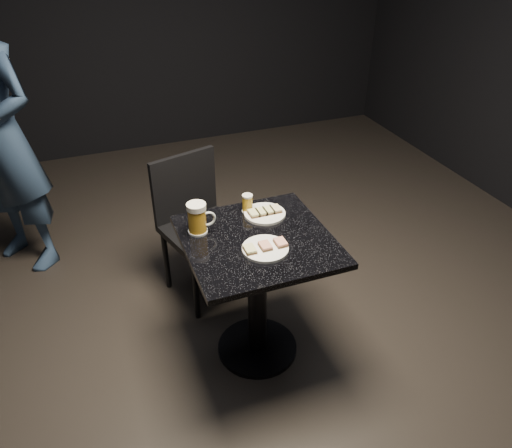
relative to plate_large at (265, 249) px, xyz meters
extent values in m
plane|color=black|center=(0.00, 0.10, -0.76)|extent=(6.00, 6.00, 0.00)
cylinder|color=white|center=(0.00, 0.00, 0.00)|extent=(0.22, 0.22, 0.01)
cylinder|color=white|center=(0.11, 0.29, 0.00)|extent=(0.21, 0.21, 0.01)
cylinder|color=black|center=(0.00, 0.10, -0.74)|extent=(0.44, 0.44, 0.03)
cylinder|color=black|center=(0.00, 0.10, -0.38)|extent=(0.10, 0.10, 0.69)
cube|color=black|center=(0.00, 0.10, -0.02)|extent=(0.70, 0.70, 0.03)
cylinder|color=silver|center=(-0.25, 0.26, 0.00)|extent=(0.10, 0.10, 0.01)
cylinder|color=gold|center=(-0.25, 0.26, 0.06)|extent=(0.09, 0.09, 0.12)
cylinder|color=white|center=(-0.25, 0.26, 0.14)|extent=(0.09, 0.09, 0.03)
torus|color=silver|center=(-0.20, 0.24, 0.07)|extent=(0.08, 0.01, 0.08)
cylinder|color=silver|center=(0.04, 0.35, 0.00)|extent=(0.06, 0.06, 0.01)
cylinder|color=gold|center=(0.04, 0.35, 0.04)|extent=(0.05, 0.05, 0.08)
cylinder|color=silver|center=(0.04, 0.35, 0.09)|extent=(0.06, 0.06, 0.01)
cube|color=black|center=(-0.12, 0.69, -0.31)|extent=(0.52, 0.52, 0.04)
cylinder|color=black|center=(-0.24, 0.47, -0.54)|extent=(0.03, 0.03, 0.43)
cylinder|color=black|center=(0.10, 0.57, -0.54)|extent=(0.03, 0.03, 0.43)
cylinder|color=black|center=(-0.34, 0.81, -0.54)|extent=(0.03, 0.03, 0.43)
cylinder|color=black|center=(0.00, 0.91, -0.54)|extent=(0.03, 0.03, 0.43)
cube|color=black|center=(-0.17, 0.88, -0.09)|extent=(0.42, 0.15, 0.42)
cube|color=#4C3521|center=(-0.08, 0.00, 0.01)|extent=(0.05, 0.07, 0.01)
cube|color=#D1D184|center=(-0.08, 0.00, 0.02)|extent=(0.05, 0.07, 0.01)
cube|color=#4C3521|center=(0.00, 0.00, 0.01)|extent=(0.05, 0.07, 0.01)
cube|color=tan|center=(0.00, 0.00, 0.02)|extent=(0.05, 0.07, 0.01)
cube|color=#4C3521|center=(0.08, 0.00, 0.01)|extent=(0.05, 0.07, 0.01)
cube|color=tan|center=(0.08, 0.00, 0.02)|extent=(0.05, 0.07, 0.01)
cube|color=#4C3521|center=(0.05, 0.29, 0.01)|extent=(0.05, 0.07, 0.01)
cube|color=#D1D184|center=(0.05, 0.29, 0.02)|extent=(0.05, 0.07, 0.01)
cube|color=#4C3521|center=(0.09, 0.29, 0.01)|extent=(0.05, 0.07, 0.01)
cube|color=#D1D184|center=(0.09, 0.29, 0.02)|extent=(0.05, 0.07, 0.01)
cube|color=#4C3521|center=(0.13, 0.29, 0.01)|extent=(0.05, 0.07, 0.01)
cube|color=#D1D184|center=(0.13, 0.29, 0.02)|extent=(0.05, 0.07, 0.01)
cube|color=#4C3521|center=(0.17, 0.29, 0.01)|extent=(0.05, 0.07, 0.01)
cube|color=beige|center=(0.17, 0.29, 0.02)|extent=(0.05, 0.07, 0.01)
camera|label=1|loc=(-0.71, -1.74, 1.35)|focal=35.00mm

